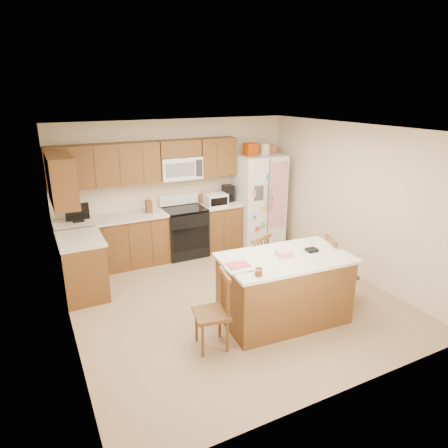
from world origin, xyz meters
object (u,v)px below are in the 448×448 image
stove (184,231)px  windsor_chair_back (253,268)px  windsor_chair_left (213,313)px  windsor_chair_right (338,272)px  island (284,288)px  refrigerator (258,199)px

stove → windsor_chair_back: bearing=-81.6°
windsor_chair_left → windsor_chair_right: (2.09, 0.17, 0.02)m
island → windsor_chair_left: size_ratio=1.83×
stove → windsor_chair_back: (0.30, -2.02, 0.00)m
refrigerator → windsor_chair_back: 2.37m
windsor_chair_left → windsor_chair_right: size_ratio=0.96×
island → windsor_chair_right: (0.98, 0.05, 0.01)m
windsor_chair_back → windsor_chair_right: (1.04, -0.67, -0.00)m
stove → windsor_chair_right: (1.34, -2.69, 0.00)m
windsor_chair_right → windsor_chair_back: bearing=147.1°
stove → windsor_chair_back: size_ratio=1.12×
windsor_chair_left → windsor_chair_back: (1.05, 0.85, 0.02)m
refrigerator → windsor_chair_left: 3.67m
windsor_chair_left → windsor_chair_back: windsor_chair_back is taller
island → windsor_chair_left: bearing=-173.6°
windsor_chair_right → stove: bearing=116.5°
refrigerator → windsor_chair_back: bearing=-123.0°
stove → windsor_chair_left: bearing=-104.6°
refrigerator → windsor_chair_left: (-2.32, -2.80, -0.46)m
windsor_chair_left → windsor_chair_back: bearing=39.0°
stove → windsor_chair_left: size_ratio=1.16×
refrigerator → windsor_chair_right: 2.68m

